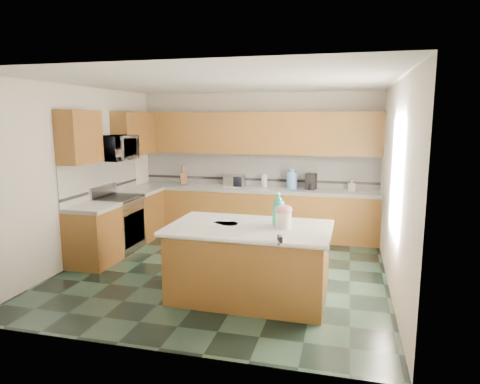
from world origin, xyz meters
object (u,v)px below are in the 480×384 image
(island_top, at_px, (250,228))
(soap_bottle_island, at_px, (279,209))
(treat_jar, at_px, (284,220))
(coffee_maker, at_px, (311,181))
(island_base, at_px, (249,264))
(knife_block, at_px, (184,179))
(toaster_oven, at_px, (234,181))

(island_top, xyz_separation_m, soap_bottle_island, (0.34, 0.12, 0.24))
(treat_jar, xyz_separation_m, soap_bottle_island, (-0.08, 0.14, 0.11))
(treat_jar, bearing_deg, coffee_maker, 79.82)
(island_base, bearing_deg, soap_bottle_island, 20.05)
(island_base, xyz_separation_m, knife_block, (-2.00, 2.90, 0.60))
(island_top, height_order, knife_block, knife_block)
(island_top, height_order, soap_bottle_island, soap_bottle_island)
(island_base, bearing_deg, toaster_oven, 109.33)
(island_top, xyz_separation_m, knife_block, (-2.00, 2.90, 0.14))
(island_base, relative_size, coffee_maker, 6.19)
(island_top, bearing_deg, island_base, -179.14)
(treat_jar, height_order, knife_block, knife_block)
(soap_bottle_island, bearing_deg, coffee_maker, 108.15)
(treat_jar, bearing_deg, soap_bottle_island, 110.62)
(island_base, height_order, island_top, island_top)
(island_base, xyz_separation_m, soap_bottle_island, (0.34, 0.12, 0.70))
(island_base, distance_m, toaster_oven, 3.12)
(soap_bottle_island, bearing_deg, knife_block, 151.24)
(island_top, distance_m, coffee_maker, 2.98)
(soap_bottle_island, relative_size, knife_block, 1.83)
(island_top, xyz_separation_m, toaster_oven, (-0.97, 2.90, 0.14))
(coffee_maker, bearing_deg, treat_jar, -81.20)
(treat_jar, distance_m, soap_bottle_island, 0.20)
(treat_jar, relative_size, coffee_maker, 0.65)
(island_base, height_order, treat_jar, treat_jar)
(island_base, distance_m, treat_jar, 0.72)
(knife_block, bearing_deg, toaster_oven, -19.02)
(island_top, distance_m, soap_bottle_island, 0.43)
(island_top, xyz_separation_m, coffee_maker, (0.49, 2.93, 0.18))
(island_base, distance_m, coffee_maker, 3.04)
(island_top, relative_size, soap_bottle_island, 4.75)
(island_top, bearing_deg, soap_bottle_island, 20.05)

